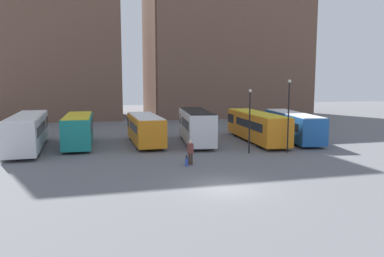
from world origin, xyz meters
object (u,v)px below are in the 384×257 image
(bus_0, at_px, (28,130))
(suitcase, at_px, (187,162))
(traveler, at_px, (190,150))
(lamp_post_1, at_px, (289,111))
(bus_2, at_px, (145,128))
(bus_1, at_px, (79,129))
(bus_3, at_px, (196,125))
(lamp_post_0, at_px, (250,116))
(bus_5, at_px, (292,125))
(bus_4, at_px, (256,125))

(bus_0, bearing_deg, suitcase, -131.89)
(traveler, distance_m, suitcase, 0.96)
(lamp_post_1, bearing_deg, bus_2, 145.38)
(bus_1, relative_size, lamp_post_1, 1.44)
(suitcase, height_order, lamp_post_1, lamp_post_1)
(suitcase, bearing_deg, lamp_post_1, -56.63)
(bus_2, relative_size, traveler, 5.00)
(bus_3, bearing_deg, bus_0, 95.15)
(lamp_post_0, height_order, lamp_post_1, lamp_post_1)
(bus_5, xyz_separation_m, suitcase, (-13.95, -9.32, -1.29))
(bus_1, bearing_deg, bus_4, -93.77)
(bus_2, distance_m, suitcase, 10.67)
(bus_0, relative_size, bus_3, 1.21)
(bus_4, xyz_separation_m, lamp_post_0, (-3.36, -6.01, 1.61))
(suitcase, bearing_deg, bus_1, 53.82)
(bus_3, bearing_deg, bus_2, 89.25)
(lamp_post_0, bearing_deg, suitcase, -152.44)
(traveler, relative_size, lamp_post_0, 0.33)
(bus_0, relative_size, bus_1, 1.35)
(bus_2, distance_m, bus_5, 15.59)
(bus_0, distance_m, bus_5, 26.31)
(bus_1, xyz_separation_m, traveler, (8.30, -10.66, -0.53))
(traveler, xyz_separation_m, lamp_post_1, (9.34, 2.31, 2.59))
(bus_1, xyz_separation_m, bus_4, (17.70, -1.66, 0.02))
(bus_2, bearing_deg, lamp_post_0, -132.22)
(bus_0, bearing_deg, bus_1, -84.02)
(bus_2, bearing_deg, lamp_post_1, -125.21)
(lamp_post_0, bearing_deg, bus_2, 138.37)
(bus_0, xyz_separation_m, bus_2, (10.74, 0.06, -0.17))
(bus_2, height_order, lamp_post_1, lamp_post_1)
(bus_0, xyz_separation_m, traveler, (12.72, -10.06, -0.63))
(bus_5, bearing_deg, lamp_post_0, 138.25)
(lamp_post_1, bearing_deg, lamp_post_0, 168.21)
(bus_4, bearing_deg, bus_0, 91.67)
(lamp_post_1, bearing_deg, bus_1, 154.66)
(bus_4, bearing_deg, lamp_post_0, 155.17)
(traveler, bearing_deg, bus_2, 29.14)
(bus_1, height_order, lamp_post_0, lamp_post_0)
(traveler, height_order, lamp_post_0, lamp_post_0)
(bus_0, relative_size, suitcase, 14.94)
(bus_2, relative_size, bus_4, 0.74)
(bus_4, distance_m, suitcase, 13.60)
(bus_2, xyz_separation_m, traveler, (1.98, -10.12, -0.47))
(suitcase, relative_size, lamp_post_0, 0.15)
(bus_3, relative_size, bus_4, 0.82)
(bus_1, xyz_separation_m, bus_2, (6.32, -0.54, -0.06))
(bus_2, bearing_deg, bus_3, -98.96)
(bus_2, xyz_separation_m, bus_4, (11.38, -1.12, 0.08))
(bus_5, height_order, lamp_post_1, lamp_post_1)
(bus_2, bearing_deg, bus_0, 89.72)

